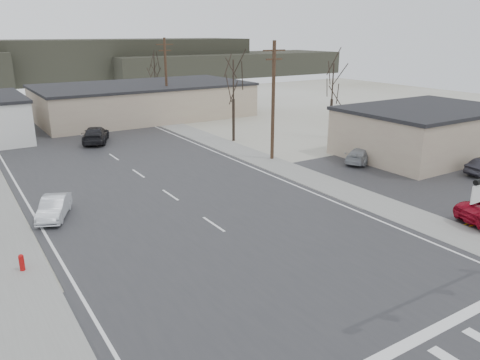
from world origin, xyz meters
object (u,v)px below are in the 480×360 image
at_px(sedan_crossing, 54,207).
at_px(car_parked_silver, 361,155).
at_px(fire_hydrant, 22,263).
at_px(car_far_a, 96,135).

xyz_separation_m(sedan_crossing, car_parked_silver, (24.66, -1.00, -0.03)).
height_order(sedan_crossing, car_parked_silver, sedan_crossing).
bearing_deg(fire_hydrant, car_parked_silver, 10.36).
distance_m(sedan_crossing, car_far_a, 20.21).
height_order(sedan_crossing, car_far_a, car_far_a).
relative_size(sedan_crossing, car_far_a, 0.71).
relative_size(fire_hydrant, sedan_crossing, 0.22).
xyz_separation_m(sedan_crossing, car_far_a, (7.86, 18.62, 0.16)).
xyz_separation_m(fire_hydrant, car_parked_silver, (27.36, 5.00, 0.20)).
height_order(fire_hydrant, sedan_crossing, sedan_crossing).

